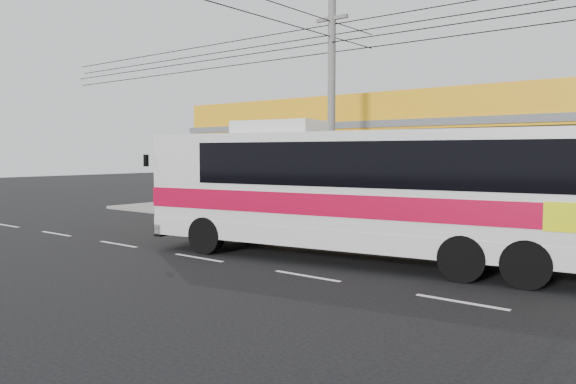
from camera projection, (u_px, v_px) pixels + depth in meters
name	position (u px, v px, depth m)	size (l,w,h in m)	color
ground	(255.00, 247.00, 18.61)	(120.00, 120.00, 0.00)	black
sidewalk	(351.00, 226.00, 23.31)	(30.00, 3.20, 0.15)	gray
lane_markings	(199.00, 258.00, 16.66)	(50.00, 0.12, 0.01)	silver
storefront_building	(411.00, 170.00, 27.49)	(22.60, 9.20, 5.70)	#A69C86
coach_bus	(369.00, 185.00, 15.90)	(13.57, 4.81, 4.10)	silver
motorbike_red	(184.00, 200.00, 29.18)	(0.66, 1.88, 0.99)	maroon
motorbike_dark	(178.00, 197.00, 31.92)	(0.44, 1.57, 0.94)	black
utility_pole	(332.00, 37.00, 21.25)	(34.00, 14.00, 9.10)	#61605E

